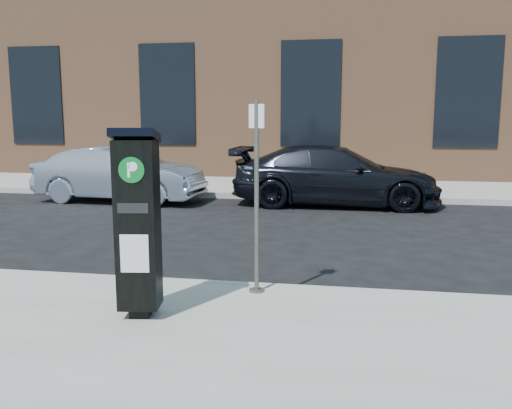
% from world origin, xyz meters
% --- Properties ---
extents(ground, '(120.00, 120.00, 0.00)m').
position_xyz_m(ground, '(0.00, 0.00, 0.00)').
color(ground, black).
rests_on(ground, ground).
extents(sidewalk_far, '(60.00, 12.00, 0.15)m').
position_xyz_m(sidewalk_far, '(0.00, 14.00, 0.07)').
color(sidewalk_far, gray).
rests_on(sidewalk_far, ground).
extents(curb_near, '(60.00, 0.12, 0.16)m').
position_xyz_m(curb_near, '(0.00, -0.02, 0.07)').
color(curb_near, '#9E9B93').
rests_on(curb_near, ground).
extents(curb_far, '(60.00, 0.12, 0.16)m').
position_xyz_m(curb_far, '(0.00, 8.02, 0.07)').
color(curb_far, '#9E9B93').
rests_on(curb_far, ground).
extents(building, '(28.00, 10.05, 8.25)m').
position_xyz_m(building, '(-0.00, 17.00, 4.15)').
color(building, '#915F42').
rests_on(building, ground).
extents(parking_kiosk, '(0.51, 0.46, 1.97)m').
position_xyz_m(parking_kiosk, '(-0.78, -1.30, 1.16)').
color(parking_kiosk, black).
rests_on(parking_kiosk, sidewalk_near).
extents(sign_pole, '(0.19, 0.18, 2.27)m').
position_xyz_m(sign_pole, '(0.29, -0.30, 1.28)').
color(sign_pole, '#4D4A44').
rests_on(sign_pole, sidewalk_near).
extents(car_silver, '(4.49, 1.79, 1.45)m').
position_xyz_m(car_silver, '(-4.64, 6.97, 0.73)').
color(car_silver, '#8896AD').
rests_on(car_silver, ground).
extents(car_dark, '(5.23, 2.16, 1.51)m').
position_xyz_m(car_dark, '(1.00, 7.38, 0.76)').
color(car_dark, black).
rests_on(car_dark, ground).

